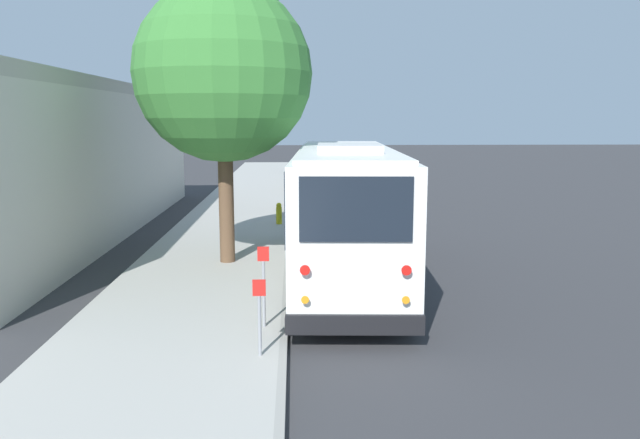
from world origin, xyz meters
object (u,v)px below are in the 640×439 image
street_tree (223,61)px  parked_sedan_navy (307,165)px  parked_sedan_tan (314,182)px  sign_post_far (264,286)px  parked_sedan_gray (316,199)px  fire_hydrant (279,213)px  sign_post_near (260,316)px  shuttle_bus (346,206)px  parked_sedan_white (308,172)px

street_tree → parked_sedan_navy: bearing=-5.4°
parked_sedan_tan → sign_post_far: 23.11m
parked_sedan_gray → parked_sedan_navy: (19.99, 0.01, -0.02)m
parked_sedan_navy → sign_post_far: 35.70m
fire_hydrant → sign_post_near: bearing=180.0°
parked_sedan_gray → sign_post_far: (-15.68, 1.56, 0.35)m
shuttle_bus → parked_sedan_gray: shuttle_bus is taller
street_tree → sign_post_near: street_tree is taller
parked_sedan_tan → sign_post_far: size_ratio=2.97×
parked_sedan_gray → sign_post_far: sign_post_far is taller
parked_sedan_gray → fire_hydrant: size_ratio=5.31×
sign_post_near → shuttle_bus: bearing=-18.7°
shuttle_bus → sign_post_far: (-4.15, 1.91, -0.95)m
parked_sedan_tan → fire_hydrant: size_ratio=5.75×
parked_sedan_navy → sign_post_near: size_ratio=3.45×
parked_sedan_white → sign_post_far: size_ratio=2.80×
fire_hydrant → sign_post_far: bearing=180.0°
fire_hydrant → street_tree: bearing=168.0°
parked_sedan_gray → sign_post_far: size_ratio=2.74×
shuttle_bus → parked_sedan_gray: bearing=4.6°
parked_sedan_gray → street_tree: bearing=162.7°
parked_sedan_white → sign_post_near: size_ratio=3.33×
parked_sedan_navy → sign_post_far: bearing=176.3°
shuttle_bus → parked_sedan_gray: 11.60m
street_tree → fire_hydrant: (6.09, -1.29, -5.07)m
sign_post_near → parked_sedan_navy: bearing=-2.4°
parked_sedan_white → sign_post_far: (-29.72, 1.53, 0.35)m
shuttle_bus → street_tree: 5.14m
parked_sedan_tan → sign_post_far: (-23.05, 1.68, 0.35)m
parked_sedan_gray → fire_hydrant: parked_sedan_gray is taller
sign_post_near → sign_post_far: (1.49, -0.00, 0.13)m
parked_sedan_white → fire_hydrant: parked_sedan_white is taller
parked_sedan_tan → sign_post_near: sign_post_near is taller
parked_sedan_navy → street_tree: bearing=173.4°
parked_sedan_navy → street_tree: street_tree is taller
shuttle_bus → sign_post_far: 4.67m
shuttle_bus → parked_sedan_white: size_ratio=2.38×
parked_sedan_tan → parked_sedan_navy: parked_sedan_tan is taller
parked_sedan_tan → sign_post_near: bearing=172.5°
shuttle_bus → sign_post_near: 6.05m
parked_sedan_gray → street_tree: street_tree is taller
parked_sedan_tan → sign_post_far: bearing=172.2°
street_tree → fire_hydrant: bearing=-12.0°
sign_post_far → parked_sedan_navy: bearing=-2.5°
parked_sedan_navy → fire_hydrant: 23.91m
sign_post_far → fire_hydrant: bearing=-0.0°
parked_sedan_navy → street_tree: (-29.96, 2.84, 5.04)m
parked_sedan_white → fire_hydrant: (-17.91, 1.52, -0.06)m
parked_sedan_white → parked_sedan_navy: (5.95, -0.03, -0.02)m
fire_hydrant → parked_sedan_white: bearing=-4.9°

